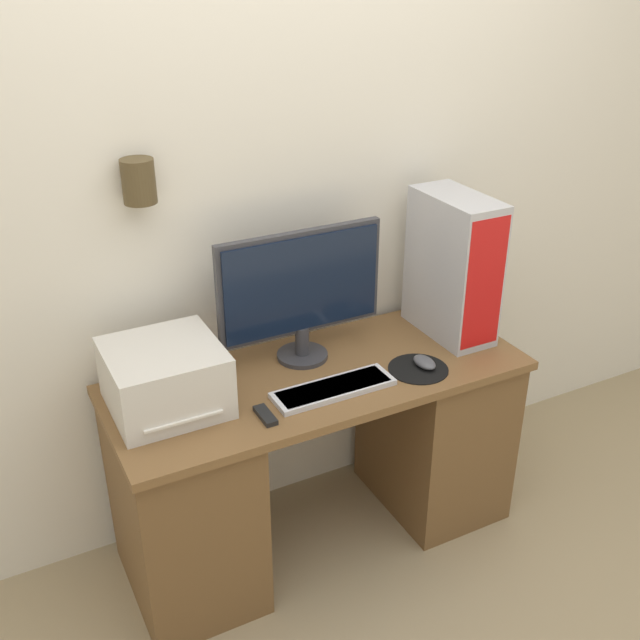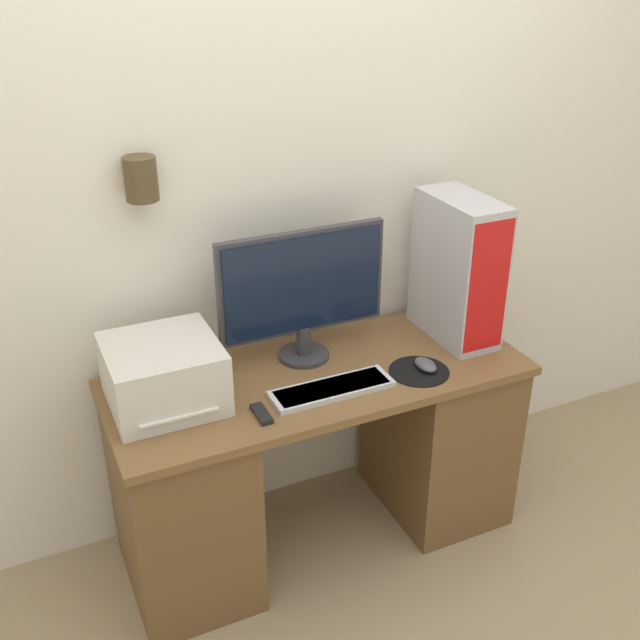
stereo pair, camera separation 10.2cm
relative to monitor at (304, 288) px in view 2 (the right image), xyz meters
The scene contains 10 objects.
ground_plane 1.05m from the monitor, 90.65° to the right, with size 12.00×12.00×0.00m, color #9E8966.
wall_back 0.44m from the monitor, 91.48° to the left, with size 6.40×0.15×2.70m.
desk 0.61m from the monitor, 92.08° to the right, with size 1.41×0.56×0.70m.
monitor is the anchor object (origin of this frame).
keyboard 0.35m from the monitor, 92.97° to the right, with size 0.40×0.13×0.02m.
mousepad 0.48m from the monitor, 40.09° to the right, with size 0.20×0.20×0.00m.
mouse 0.48m from the monitor, 37.43° to the right, with size 0.06×0.10×0.03m.
computer_tower 0.56m from the monitor, ahead, with size 0.18×0.36×0.52m.
printer 0.54m from the monitor, behind, with size 0.34×0.34×0.20m.
remote_control 0.46m from the monitor, 133.47° to the right, with size 0.04×0.11×0.02m.
Camera 2 is at (-0.89, -1.67, 2.00)m, focal length 42.00 mm.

